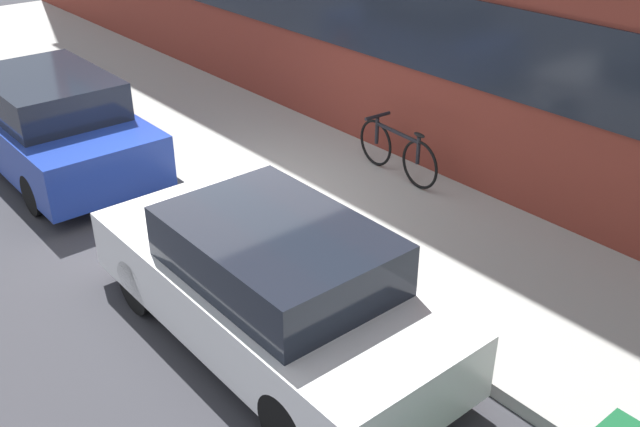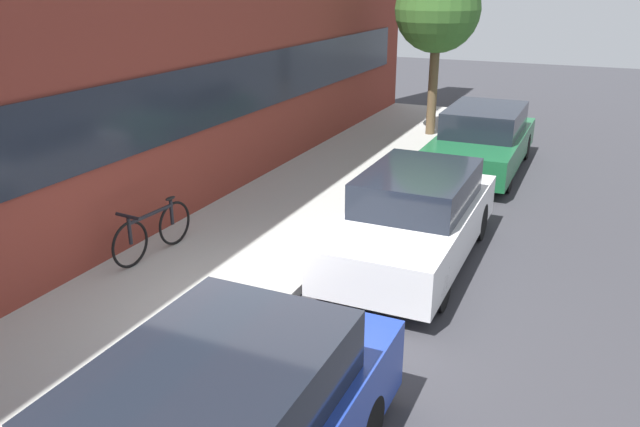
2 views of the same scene
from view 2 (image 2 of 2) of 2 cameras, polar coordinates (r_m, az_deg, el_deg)
ground_plane at (r=7.92m, az=-4.31°, el=-9.88°), size 56.00×56.00×0.00m
sidewalk_strip at (r=8.62m, az=-13.04°, el=-7.18°), size 28.00×2.95×0.15m
parked_car_white at (r=9.39m, az=8.62°, el=-0.37°), size 4.15×1.67×1.39m
parked_car_green at (r=14.38m, az=14.61°, el=6.57°), size 4.41×1.75×1.39m
bicycle at (r=9.54m, az=-15.04°, el=-1.50°), size 1.63×0.44×0.79m
street_tree at (r=16.64m, az=10.71°, el=17.78°), size 2.14×2.14×4.24m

